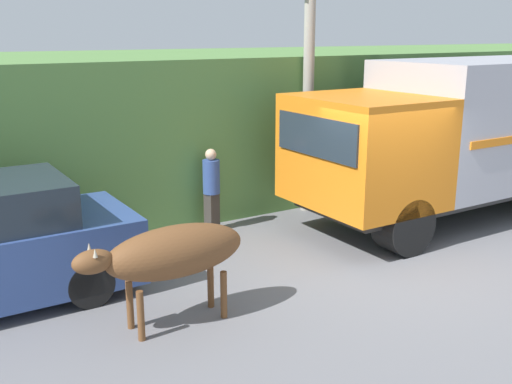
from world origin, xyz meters
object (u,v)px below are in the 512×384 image
brown_cow (172,253)px  pedestrian_on_hill (211,186)px  cargo_truck (463,132)px  utility_pole (309,80)px

brown_cow → pedestrian_on_hill: pedestrian_on_hill is taller
cargo_truck → pedestrian_on_hill: size_ratio=4.45×
pedestrian_on_hill → utility_pole: (2.35, 0.16, 1.88)m
cargo_truck → utility_pole: (-2.39, 2.01, 1.00)m
pedestrian_on_hill → utility_pole: 3.01m
brown_cow → utility_pole: 5.89m
brown_cow → utility_pole: (4.56, 3.28, 1.77)m
cargo_truck → utility_pole: size_ratio=1.34×
brown_cow → pedestrian_on_hill: (2.21, 3.12, -0.11)m
cargo_truck → brown_cow: size_ratio=3.14×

